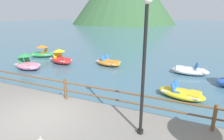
{
  "coord_description": "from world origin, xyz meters",
  "views": [
    {
      "loc": [
        4.93,
        -4.55,
        4.12
      ],
      "look_at": [
        0.81,
        5.0,
        0.9
      ],
      "focal_mm": 29.02,
      "sensor_mm": 36.0,
      "label": 1
    }
  ],
  "objects_px": {
    "pedal_boat_5": "(27,64)",
    "pedal_boat_6": "(108,62)",
    "pedal_boat_4": "(42,53)",
    "lamp_post": "(144,57)",
    "pedal_boat_7": "(190,70)",
    "pedal_boat_1": "(61,59)",
    "pedal_boat_2": "(181,93)"
  },
  "relations": [
    {
      "from": "pedal_boat_5",
      "to": "pedal_boat_6",
      "type": "bearing_deg",
      "value": 33.53
    },
    {
      "from": "pedal_boat_4",
      "to": "lamp_post",
      "type": "bearing_deg",
      "value": -34.73
    },
    {
      "from": "pedal_boat_5",
      "to": "lamp_post",
      "type": "bearing_deg",
      "value": -25.2
    },
    {
      "from": "lamp_post",
      "to": "pedal_boat_5",
      "type": "xyz_separation_m",
      "value": [
        -10.28,
        4.84,
        -2.53
      ]
    },
    {
      "from": "pedal_boat_2",
      "to": "pedal_boat_7",
      "type": "bearing_deg",
      "value": 85.68
    },
    {
      "from": "pedal_boat_1",
      "to": "pedal_boat_5",
      "type": "bearing_deg",
      "value": -118.53
    },
    {
      "from": "lamp_post",
      "to": "pedal_boat_2",
      "type": "xyz_separation_m",
      "value": [
        1.06,
        4.22,
        -2.7
      ]
    },
    {
      "from": "pedal_boat_2",
      "to": "pedal_boat_7",
      "type": "height_order",
      "value": "pedal_boat_7"
    },
    {
      "from": "pedal_boat_1",
      "to": "pedal_boat_7",
      "type": "distance_m",
      "value": 10.44
    },
    {
      "from": "pedal_boat_6",
      "to": "pedal_boat_7",
      "type": "relative_size",
      "value": 1.05
    },
    {
      "from": "pedal_boat_1",
      "to": "pedal_boat_6",
      "type": "height_order",
      "value": "pedal_boat_1"
    },
    {
      "from": "pedal_boat_6",
      "to": "pedal_boat_2",
      "type": "bearing_deg",
      "value": -34.6
    },
    {
      "from": "pedal_boat_5",
      "to": "pedal_boat_6",
      "type": "distance_m",
      "value": 6.39
    },
    {
      "from": "pedal_boat_1",
      "to": "pedal_boat_6",
      "type": "distance_m",
      "value": 4.19
    },
    {
      "from": "pedal_boat_1",
      "to": "pedal_boat_2",
      "type": "bearing_deg",
      "value": -16.68
    },
    {
      "from": "lamp_post",
      "to": "pedal_boat_2",
      "type": "height_order",
      "value": "lamp_post"
    },
    {
      "from": "lamp_post",
      "to": "pedal_boat_5",
      "type": "relative_size",
      "value": 1.65
    },
    {
      "from": "lamp_post",
      "to": "pedal_boat_7",
      "type": "distance_m",
      "value": 9.03
    },
    {
      "from": "lamp_post",
      "to": "pedal_boat_6",
      "type": "relative_size",
      "value": 1.59
    },
    {
      "from": "pedal_boat_1",
      "to": "pedal_boat_7",
      "type": "relative_size",
      "value": 1.07
    },
    {
      "from": "pedal_boat_2",
      "to": "pedal_boat_6",
      "type": "bearing_deg",
      "value": 145.4
    },
    {
      "from": "lamp_post",
      "to": "pedal_boat_7",
      "type": "bearing_deg",
      "value": 80.8
    },
    {
      "from": "pedal_boat_6",
      "to": "pedal_boat_4",
      "type": "bearing_deg",
      "value": 178.05
    },
    {
      "from": "pedal_boat_2",
      "to": "pedal_boat_4",
      "type": "bearing_deg",
      "value": 161.94
    },
    {
      "from": "pedal_boat_2",
      "to": "pedal_boat_6",
      "type": "height_order",
      "value": "pedal_boat_6"
    },
    {
      "from": "pedal_boat_1",
      "to": "pedal_boat_5",
      "type": "height_order",
      "value": "pedal_boat_1"
    },
    {
      "from": "pedal_boat_7",
      "to": "pedal_boat_4",
      "type": "bearing_deg",
      "value": 179.52
    },
    {
      "from": "pedal_boat_5",
      "to": "pedal_boat_6",
      "type": "relative_size",
      "value": 0.96
    },
    {
      "from": "lamp_post",
      "to": "pedal_boat_2",
      "type": "distance_m",
      "value": 5.13
    },
    {
      "from": "pedal_boat_1",
      "to": "pedal_boat_4",
      "type": "height_order",
      "value": "pedal_boat_1"
    },
    {
      "from": "pedal_boat_2",
      "to": "pedal_boat_5",
      "type": "distance_m",
      "value": 11.36
    },
    {
      "from": "pedal_boat_2",
      "to": "pedal_boat_5",
      "type": "relative_size",
      "value": 0.98
    }
  ]
}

